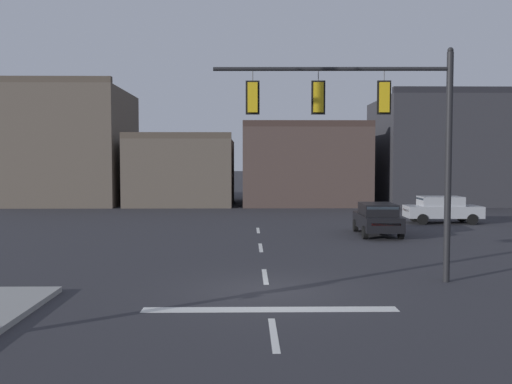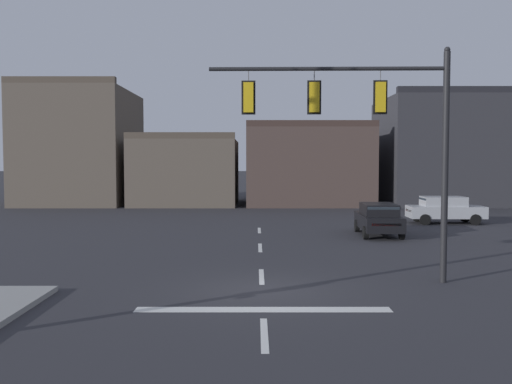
# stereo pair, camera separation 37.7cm
# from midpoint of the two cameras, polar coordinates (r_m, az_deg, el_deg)

# --- Properties ---
(ground_plane) EXTENTS (400.00, 400.00, 0.00)m
(ground_plane) POSITION_cam_midpoint_polar(r_m,az_deg,el_deg) (16.14, 0.48, -10.10)
(ground_plane) COLOR #2B2B30
(stop_bar_paint) EXTENTS (6.40, 0.50, 0.01)m
(stop_bar_paint) POSITION_cam_midpoint_polar(r_m,az_deg,el_deg) (14.20, 0.67, -11.94)
(stop_bar_paint) COLOR silver
(stop_bar_paint) RESTS_ON ground
(lane_centreline) EXTENTS (0.16, 26.40, 0.01)m
(lane_centreline) POSITION_cam_midpoint_polar(r_m,az_deg,el_deg) (18.09, 0.33, -8.64)
(lane_centreline) COLOR silver
(lane_centreline) RESTS_ON ground
(signal_mast_near_side) EXTENTS (7.25, 0.45, 7.13)m
(signal_mast_near_side) POSITION_cam_midpoint_polar(r_m,az_deg,el_deg) (17.34, 11.36, 7.09)
(signal_mast_near_side) COLOR black
(signal_mast_near_side) RESTS_ON ground
(car_lot_nearside) EXTENTS (4.50, 2.01, 1.61)m
(car_lot_nearside) POSITION_cam_midpoint_polar(r_m,az_deg,el_deg) (35.11, 18.23, -1.66)
(car_lot_nearside) COLOR #9EA0A5
(car_lot_nearside) RESTS_ON ground
(car_lot_middle) EXTENTS (2.06, 4.52, 1.61)m
(car_lot_middle) POSITION_cam_midpoint_polar(r_m,az_deg,el_deg) (28.52, 11.95, -2.64)
(car_lot_middle) COLOR black
(car_lot_middle) RESTS_ON ground
(building_row) EXTENTS (56.68, 12.05, 10.34)m
(building_row) POSITION_cam_midpoint_polar(r_m,az_deg,el_deg) (49.76, 8.59, 3.42)
(building_row) COLOR brown
(building_row) RESTS_ON ground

